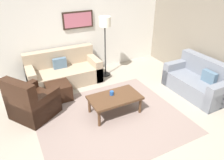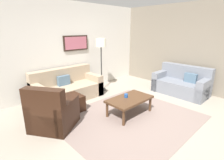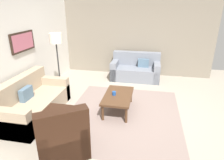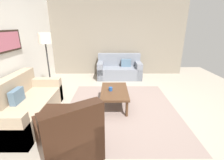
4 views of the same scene
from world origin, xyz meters
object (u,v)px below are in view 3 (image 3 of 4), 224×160
couch_loveseat (136,70)px  couch_main (30,103)px  framed_artwork (23,42)px  lamp_standing (56,45)px  ottoman (56,119)px  coffee_table (118,97)px  cup (114,93)px  armchair_leather (62,138)px

couch_loveseat → couch_main: bearing=143.0°
framed_artwork → lamp_standing: bearing=-47.6°
ottoman → coffee_table: size_ratio=0.51×
couch_loveseat → ottoman: bearing=157.1°
cup → lamp_standing: bearing=68.6°
ottoman → framed_artwork: size_ratio=0.65×
coffee_table → ottoman: bearing=129.6°
couch_main → armchair_leather: bearing=-129.6°
cup → armchair_leather: bearing=160.0°
cup → framed_artwork: bearing=87.0°
couch_main → couch_loveseat: same height
couch_loveseat → coffee_table: couch_loveseat is taller
armchair_leather → coffee_table: bearing=-22.5°
coffee_table → lamp_standing: 2.15m
coffee_table → couch_loveseat: bearing=-5.6°
cup → couch_main: bearing=106.8°
coffee_table → armchair_leather: bearing=157.5°
couch_main → ottoman: 0.88m
couch_loveseat → cup: (-2.31, 0.32, 0.15)m
couch_loveseat → cup: couch_loveseat is taller
ottoman → coffee_table: coffee_table is taller
cup → framed_artwork: framed_artwork is taller
armchair_leather → framed_artwork: 2.71m
ottoman → couch_loveseat: bearing=-22.9°
ottoman → coffee_table: 1.49m
armchair_leather → lamp_standing: (2.26, 1.09, 1.10)m
couch_loveseat → lamp_standing: size_ratio=0.94×
armchair_leather → ottoman: size_ratio=1.98×
armchair_leather → couch_loveseat: bearing=-13.0°
couch_main → framed_artwork: bearing=31.9°
cup → lamp_standing: size_ratio=0.05×
ottoman → armchair_leather: bearing=-146.0°
couch_main → armchair_leather: armchair_leather is taller
couch_main → cup: couch_main is taller
armchair_leather → framed_artwork: (1.72, 1.68, 1.25)m
coffee_table → framed_artwork: framed_artwork is taller
coffee_table → couch_main: bearing=106.8°
couch_loveseat → coffee_table: size_ratio=1.45×
ottoman → cup: size_ratio=6.28×
coffee_table → cup: size_ratio=12.33×
couch_main → armchair_leather: size_ratio=1.73×
ottoman → cup: 1.41m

